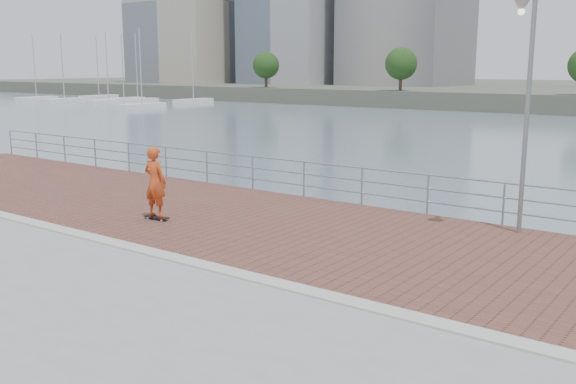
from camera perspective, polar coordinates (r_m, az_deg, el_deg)
The scene contains 8 objects.
water at distance 13.47m, azimuth -5.25°, elevation -15.27°, with size 400.00×400.00×0.00m, color slate.
brick_lane at distance 15.46m, azimuth 3.53°, elevation -3.78°, with size 40.00×6.80×0.02m, color brown.
curb at distance 12.70m, azimuth -5.41°, elevation -7.04°, with size 40.00×0.40×0.06m, color #B7B5AD.
guardrail at distance 18.19m, azimuth 9.40°, elevation 0.56°, with size 39.06×0.06×1.13m.
street_lamp at distance 15.68m, azimuth 20.34°, elevation 10.80°, with size 0.42×1.22×5.74m.
skateboard at distance 17.18m, azimuth -11.60°, elevation -2.21°, with size 0.76×0.27×0.09m.
skateboarder at distance 16.99m, azimuth -11.73°, elevation 0.88°, with size 0.67×0.44×1.85m, color #CC451B.
marina at distance 112.38m, azimuth -15.38°, elevation 7.92°, with size 33.46×21.46×11.37m.
Camera 1 is at (8.09, -8.96, 3.97)m, focal length 40.00 mm.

